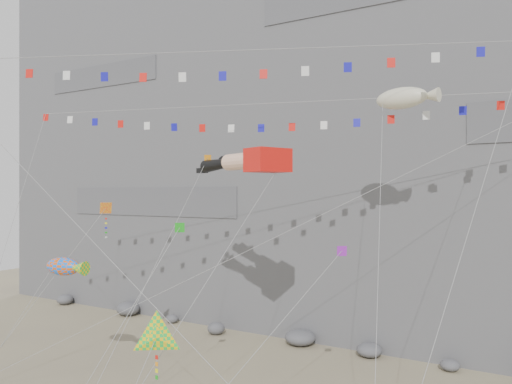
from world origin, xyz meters
TOP-DOWN VIEW (x-y plane):
  - cliff at (0.00, 32.00)m, footprint 80.00×28.00m
  - talus_boulders at (0.00, 17.00)m, footprint 60.00×3.00m
  - legs_kite at (1.20, 6.37)m, footprint 8.36×16.62m
  - flag_banner_upper at (2.15, 8.66)m, footprint 35.30×16.81m
  - flag_banner_lower at (0.66, 2.31)m, footprint 33.08×14.67m
  - harlequin_kite at (-8.84, 3.60)m, footprint 6.23×7.72m
  - fish_windsock at (-9.78, 0.81)m, footprint 6.27×4.69m
  - delta_kite at (2.65, -3.91)m, footprint 2.32×4.09m
  - blimp_windsock at (10.20, 10.31)m, footprint 4.41×13.93m
  - small_kite_a at (-2.51, 6.87)m, footprint 1.12×13.33m
  - small_kite_b at (8.34, 4.49)m, footprint 5.94×11.77m
  - small_kite_c at (0.19, 0.65)m, footprint 2.73×8.73m

SIDE VIEW (x-z plane):
  - talus_boulders at x=0.00m, z-range 0.00..1.20m
  - delta_kite at x=2.65m, z-range 2.33..10.23m
  - fish_windsock at x=-9.78m, z-range 3.12..12.88m
  - small_kite_b at x=8.34m, z-range 1.80..17.42m
  - small_kite_c at x=0.19m, z-range 3.97..17.69m
  - harlequin_kite at x=-8.84m, z-range 4.48..19.11m
  - legs_kite at x=1.20m, z-range 5.04..24.82m
  - small_kite_a at x=-2.51m, z-range 5.03..24.94m
  - blimp_windsock at x=10.20m, z-range 7.40..30.29m
  - flag_banner_upper at x=2.15m, z-range 4.99..33.08m
  - flag_banner_lower at x=0.66m, z-range 8.75..33.68m
  - cliff at x=0.00m, z-range 0.00..50.00m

